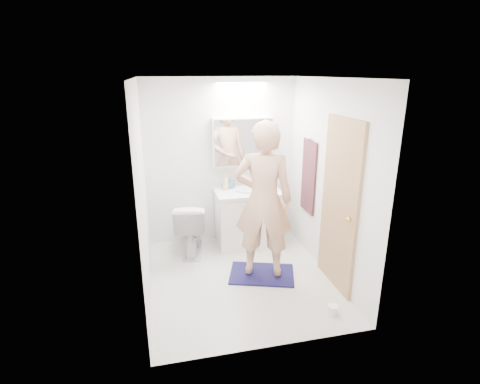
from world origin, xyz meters
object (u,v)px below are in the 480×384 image
object	(u,v)px
medicine_cabinet	(242,142)
toilet_paper_roll	(333,310)
soap_bottle_a	(226,182)
toothbrush_cup	(263,184)
person	(263,201)
toilet	(191,227)
soap_bottle_b	(231,183)
vanity_cabinet	(248,218)

from	to	relation	value
medicine_cabinet	toilet_paper_roll	distance (m)	2.60
soap_bottle_a	toothbrush_cup	distance (m)	0.57
person	toothbrush_cup	distance (m)	1.17
toothbrush_cup	soap_bottle_a	bearing A→B (deg)	-178.98
soap_bottle_a	person	bearing A→B (deg)	-77.68
toilet	soap_bottle_a	distance (m)	0.82
medicine_cabinet	soap_bottle_a	bearing A→B (deg)	-167.10
person	soap_bottle_a	distance (m)	1.13
soap_bottle_a	toothbrush_cup	world-z (taller)	soap_bottle_a
soap_bottle_b	toothbrush_cup	world-z (taller)	soap_bottle_b
soap_bottle_a	soap_bottle_b	xyz separation A→B (m)	(0.08, 0.03, -0.02)
vanity_cabinet	toilet_paper_roll	distance (m)	1.98
person	toilet_paper_roll	distance (m)	1.43
soap_bottle_b	soap_bottle_a	bearing A→B (deg)	-159.74
vanity_cabinet	person	bearing A→B (deg)	-93.27
person	soap_bottle_b	bearing A→B (deg)	-63.59
person	toilet	bearing A→B (deg)	-28.25
soap_bottle_b	medicine_cabinet	bearing A→B (deg)	9.43
medicine_cabinet	toilet	size ratio (longest dim) A/B	1.15
toothbrush_cup	toilet_paper_roll	bearing A→B (deg)	-84.74
toilet_paper_roll	vanity_cabinet	bearing A→B (deg)	103.52
medicine_cabinet	soap_bottle_b	bearing A→B (deg)	-170.57
person	soap_bottle_a	size ratio (longest dim) A/B	8.63
medicine_cabinet	toilet	xyz separation A→B (m)	(-0.81, -0.32, -1.12)
medicine_cabinet	toilet_paper_roll	xyz separation A→B (m)	(0.49, -2.10, -1.45)
person	soap_bottle_b	distance (m)	1.15
medicine_cabinet	toilet	world-z (taller)	medicine_cabinet
medicine_cabinet	toothbrush_cup	world-z (taller)	medicine_cabinet
medicine_cabinet	soap_bottle_a	xyz separation A→B (m)	(-0.26, -0.06, -0.57)
vanity_cabinet	toilet_paper_roll	world-z (taller)	vanity_cabinet
toilet_paper_roll	medicine_cabinet	bearing A→B (deg)	103.10
person	soap_bottle_a	xyz separation A→B (m)	(-0.24, 1.11, -0.07)
toilet_paper_roll	soap_bottle_a	bearing A→B (deg)	110.19
soap_bottle_b	toothbrush_cup	size ratio (longest dim) A/B	1.90
person	soap_bottle_b	size ratio (longest dim) A/B	10.91
toothbrush_cup	medicine_cabinet	bearing A→B (deg)	170.54
person	toothbrush_cup	size ratio (longest dim) A/B	20.71
person	toilet_paper_roll	size ratio (longest dim) A/B	17.36
medicine_cabinet	soap_bottle_a	distance (m)	0.63
toothbrush_cup	person	bearing A→B (deg)	-106.04
soap_bottle_a	medicine_cabinet	bearing A→B (deg)	12.90
toilet	toilet_paper_roll	bearing A→B (deg)	136.98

